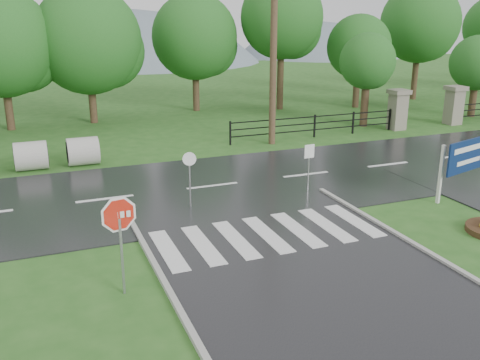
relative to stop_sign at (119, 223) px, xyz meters
name	(u,v)px	position (x,y,z in m)	size (l,w,h in m)	color
ground	(365,323)	(4.52, -3.19, -1.78)	(120.00, 120.00, 0.00)	#295C1E
main_road	(212,187)	(4.52, 6.81, -1.78)	(90.00, 8.00, 0.04)	black
crosswalk	(267,234)	(4.52, 1.81, -1.72)	(6.50, 2.80, 0.02)	silver
pillar_west	(398,109)	(17.52, 12.81, -0.60)	(1.00, 1.00, 2.24)	gray
pillar_east	(454,104)	(21.52, 12.81, -0.60)	(1.00, 1.00, 2.24)	gray
fence_west	(315,124)	(12.27, 12.81, -1.06)	(9.58, 0.08, 1.20)	black
hills	(111,175)	(8.01, 61.81, -17.32)	(102.00, 48.00, 48.00)	slate
treeline	(154,119)	(5.52, 20.81, -1.78)	(83.20, 5.20, 10.00)	#1B591B
stop_sign	(119,223)	(0.00, 0.00, 0.00)	(1.11, 0.24, 2.55)	#939399
estate_billboard	(468,158)	(12.33, 2.23, -0.29)	(2.40, 0.75, 2.17)	silver
reg_sign_small	(309,158)	(7.54, 4.85, -0.46)	(0.41, 0.06, 1.82)	#939399
reg_sign_round	(190,172)	(3.09, 4.90, -0.52)	(0.45, 0.12, 1.96)	#939399
utility_pole_east	(274,41)	(9.56, 12.31, 3.24)	(1.71, 0.62, 9.89)	#473523
entrance_tree_left	(368,62)	(16.35, 14.31, 1.88)	(3.14, 3.14, 5.27)	#3D2B1C
entrance_tree_right	(478,63)	(24.41, 14.31, 1.54)	(3.36, 3.36, 5.02)	#3D2B1C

